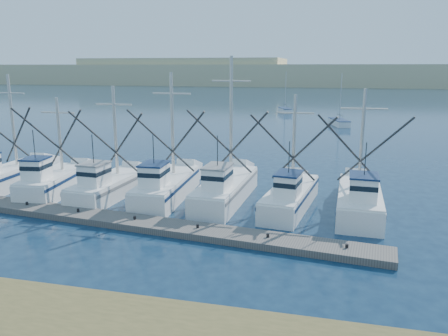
% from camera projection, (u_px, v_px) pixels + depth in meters
% --- Properties ---
extents(ground, '(500.00, 500.00, 0.00)m').
position_uv_depth(ground, '(248.00, 281.00, 18.99)').
color(ground, '#0C2037').
rests_on(ground, ground).
extents(floating_dock, '(28.74, 5.22, 0.38)m').
position_uv_depth(floating_dock, '(135.00, 222.00, 25.53)').
color(floating_dock, '#605C56').
rests_on(floating_dock, ground).
extents(dune_ridge, '(360.00, 60.00, 10.00)m').
position_uv_depth(dune_ridge, '(324.00, 75.00, 216.81)').
color(dune_ridge, tan).
rests_on(dune_ridge, ground).
extents(trawler_fleet, '(28.60, 9.29, 9.80)m').
position_uv_depth(trawler_fleet, '(171.00, 188.00, 30.06)').
color(trawler_fleet, white).
rests_on(trawler_fleet, ground).
extents(sailboat_near, '(3.35, 6.22, 8.10)m').
position_uv_depth(sailboat_near, '(339.00, 122.00, 68.70)').
color(sailboat_near, white).
rests_on(sailboat_near, ground).
extents(sailboat_far, '(3.29, 5.50, 8.10)m').
position_uv_depth(sailboat_far, '(285.00, 110.00, 87.63)').
color(sailboat_far, white).
rests_on(sailboat_far, ground).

